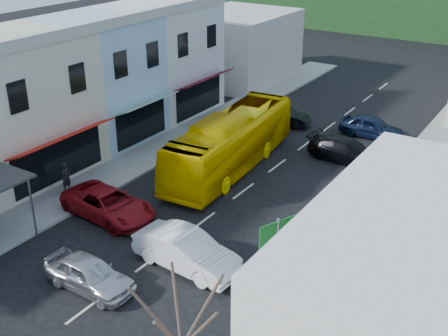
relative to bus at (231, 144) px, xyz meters
The scene contains 14 objects.
ground 10.61m from the bus, 77.63° to the right, with size 120.00×120.00×0.00m, color black.
sidewalk_left 5.46m from the bus, behind, with size 3.00×52.00×0.15m, color gray.
sidewalk_right 9.86m from the bus, ahead, with size 3.00×52.00×0.15m, color gray.
shopfront_row 11.77m from the bus, 152.87° to the right, with size 8.25×30.00×8.00m.
distant_block_left 19.44m from the bus, 120.21° to the left, with size 8.00×10.00×6.00m, color #B7B2A8.
bus is the anchor object (origin of this frame).
car_silver 13.30m from the bus, 83.87° to the right, with size 1.80×4.40×1.40m, color silver.
car_white 10.61m from the bus, 68.30° to the right, with size 1.80×4.40×1.40m, color white.
car_red 8.69m from the bus, 103.66° to the right, with size 1.90×4.60×1.40m, color maroon.
car_black_near 7.28m from the bus, 40.70° to the left, with size 1.84×4.50×1.40m, color black.
car_navy_mid 10.93m from the bus, 60.28° to the left, with size 1.80×4.40×1.40m, color black.
car_black_far 8.39m from the bus, 95.87° to the left, with size 1.80×4.40×1.40m, color black.
pedestrian_left 9.65m from the bus, 126.27° to the right, with size 0.60×0.40×1.70m, color black.
direction_sign 12.83m from the bus, 50.03° to the right, with size 0.84×1.65×3.80m, color #11521A, non-canonical shape.
Camera 1 is at (14.12, -15.93, 14.34)m, focal length 45.00 mm.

